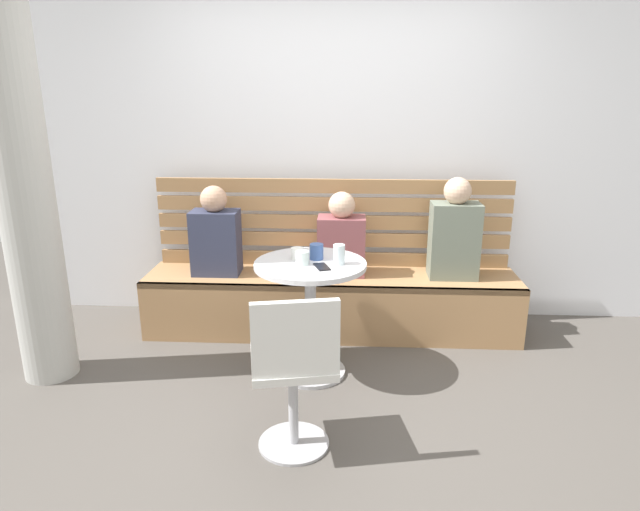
% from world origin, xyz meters
% --- Properties ---
extents(ground, '(8.00, 8.00, 0.00)m').
position_xyz_m(ground, '(0.00, 0.00, 0.00)').
color(ground, '#514C47').
extents(back_wall, '(5.20, 0.10, 2.90)m').
position_xyz_m(back_wall, '(0.00, 1.64, 1.45)').
color(back_wall, silver).
rests_on(back_wall, ground).
extents(concrete_pillar, '(0.32, 0.32, 2.80)m').
position_xyz_m(concrete_pillar, '(-1.75, 0.45, 1.40)').
color(concrete_pillar, '#B2B2AD').
rests_on(concrete_pillar, ground).
extents(booth_bench, '(2.70, 0.52, 0.44)m').
position_xyz_m(booth_bench, '(0.00, 1.20, 0.22)').
color(booth_bench, '#A87C51').
rests_on(booth_bench, ground).
extents(booth_backrest, '(2.65, 0.04, 0.66)m').
position_xyz_m(booth_backrest, '(0.00, 1.44, 0.78)').
color(booth_backrest, '#9A7249').
rests_on(booth_backrest, booth_bench).
extents(cafe_table, '(0.68, 0.68, 0.74)m').
position_xyz_m(cafe_table, '(-0.11, 0.55, 0.52)').
color(cafe_table, '#ADADB2').
rests_on(cafe_table, ground).
extents(white_chair, '(0.47, 0.47, 0.85)m').
position_xyz_m(white_chair, '(-0.13, -0.26, 0.46)').
color(white_chair, '#ADADB2').
rests_on(white_chair, ground).
extents(person_adult, '(0.34, 0.22, 0.72)m').
position_xyz_m(person_adult, '(0.87, 1.21, 0.76)').
color(person_adult, slate).
rests_on(person_adult, booth_bench).
extents(person_child_left, '(0.34, 0.22, 0.61)m').
position_xyz_m(person_child_left, '(0.07, 1.23, 0.71)').
color(person_child_left, brown).
rests_on(person_child_left, booth_bench).
extents(person_child_middle, '(0.34, 0.22, 0.65)m').
position_xyz_m(person_child_middle, '(-0.84, 1.20, 0.73)').
color(person_child_middle, '#333851').
rests_on(person_child_middle, booth_bench).
extents(cup_glass_short, '(0.08, 0.08, 0.08)m').
position_xyz_m(cup_glass_short, '(-0.15, 0.51, 0.78)').
color(cup_glass_short, silver).
rests_on(cup_glass_short, cafe_table).
extents(cup_ceramic_white, '(0.08, 0.08, 0.07)m').
position_xyz_m(cup_ceramic_white, '(-0.19, 0.61, 0.78)').
color(cup_ceramic_white, white).
rests_on(cup_ceramic_white, cafe_table).
extents(cup_glass_tall, '(0.07, 0.07, 0.12)m').
position_xyz_m(cup_glass_tall, '(0.07, 0.52, 0.80)').
color(cup_glass_tall, silver).
rests_on(cup_glass_tall, cafe_table).
extents(cup_mug_blue, '(0.08, 0.08, 0.09)m').
position_xyz_m(cup_mug_blue, '(-0.07, 0.62, 0.79)').
color(cup_mug_blue, '#3D5B9E').
rests_on(cup_mug_blue, cafe_table).
extents(phone_on_table, '(0.11, 0.16, 0.01)m').
position_xyz_m(phone_on_table, '(-0.03, 0.45, 0.74)').
color(phone_on_table, black).
rests_on(phone_on_table, cafe_table).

